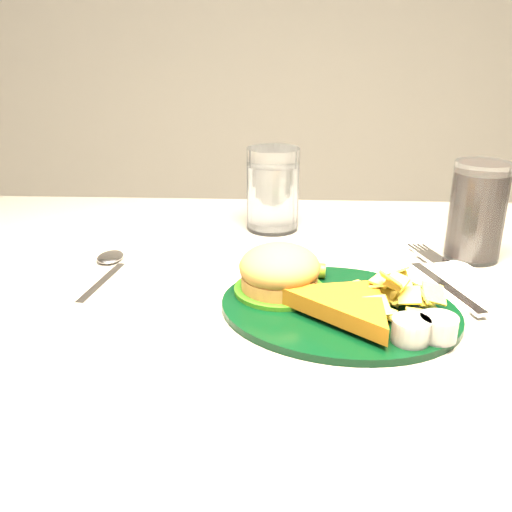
% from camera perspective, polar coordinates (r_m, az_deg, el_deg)
% --- Properties ---
extents(dinner_plate, '(0.32, 0.29, 0.06)m').
position_cam_1_polar(dinner_plate, '(0.63, 8.38, -3.19)').
color(dinner_plate, black).
rests_on(dinner_plate, table).
extents(water_glass, '(0.10, 0.10, 0.13)m').
position_cam_1_polar(water_glass, '(0.89, 1.69, 6.68)').
color(water_glass, white).
rests_on(water_glass, table).
extents(cola_glass, '(0.10, 0.10, 0.13)m').
position_cam_1_polar(cola_glass, '(0.82, 21.24, 4.19)').
color(cola_glass, black).
rests_on(cola_glass, table).
extents(fork_napkin, '(0.20, 0.23, 0.01)m').
position_cam_1_polar(fork_napkin, '(0.73, 18.23, -2.63)').
color(fork_napkin, white).
rests_on(fork_napkin, table).
extents(spoon, '(0.07, 0.17, 0.01)m').
position_cam_1_polar(spoon, '(0.73, -15.17, -2.40)').
color(spoon, silver).
rests_on(spoon, table).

